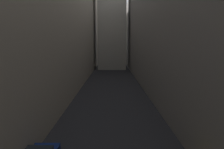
{
  "coord_description": "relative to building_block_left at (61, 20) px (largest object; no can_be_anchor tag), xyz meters",
  "views": [
    {
      "loc": [
        0.06,
        8.9,
        7.69
      ],
      "look_at": [
        0.0,
        22.82,
        5.55
      ],
      "focal_mm": 30.93,
      "sensor_mm": 36.0,
      "label": 1
    }
  ],
  "objects": [
    {
      "name": "ground_plane",
      "position": [
        10.7,
        -2.0,
        -12.69
      ],
      "size": [
        264.0,
        264.0,
        0.0
      ],
      "primitive_type": "plane",
      "color": "black"
    },
    {
      "name": "building_block_right",
      "position": [
        21.48,
        0.0,
        -1.5
      ],
      "size": [
        10.56,
        108.0,
        22.39
      ],
      "primitive_type": "cube",
      "color": "slate",
      "rests_on": "ground"
    },
    {
      "name": "building_block_left",
      "position": [
        0.0,
        0.0,
        0.0
      ],
      "size": [
        10.4,
        108.0,
        25.39
      ],
      "primitive_type": "cube",
      "color": "gray",
      "rests_on": "ground"
    }
  ]
}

